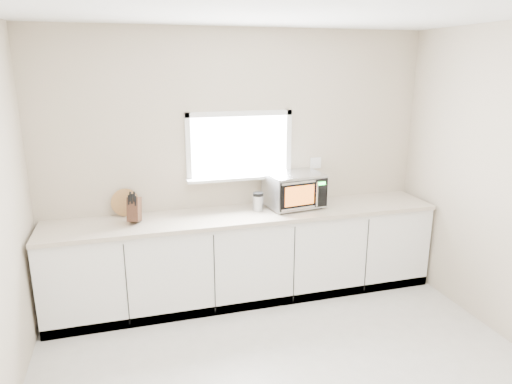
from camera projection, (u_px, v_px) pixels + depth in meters
name	position (u px, v px, depth m)	size (l,w,h in m)	color
back_wall	(239.00, 163.00, 4.71)	(4.00, 0.17, 2.70)	#C5B29C
cabinets	(247.00, 257.00, 4.68)	(3.92, 0.60, 0.88)	white
countertop	(247.00, 215.00, 4.55)	(3.92, 0.64, 0.04)	beige
microwave	(294.00, 189.00, 4.70)	(0.60, 0.50, 0.36)	black
knife_block	(134.00, 209.00, 4.23)	(0.15, 0.24, 0.31)	#412617
cutting_board	(125.00, 202.00, 4.43)	(0.27, 0.27, 0.02)	#AE7D43
coffee_grinder	(258.00, 201.00, 4.60)	(0.13, 0.13, 0.19)	#B1B4B9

